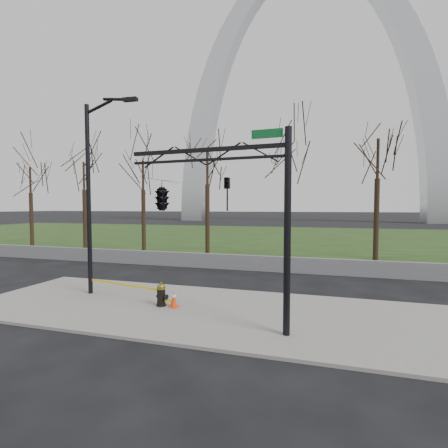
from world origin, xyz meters
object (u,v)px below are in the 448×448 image
(fire_hydrant, at_px, (161,295))
(traffic_cone, at_px, (174,299))
(street_light, at_px, (93,185))
(traffic_signal_mast, at_px, (183,195))

(fire_hydrant, bearing_deg, traffic_cone, 17.10)
(fire_hydrant, distance_m, street_light, 5.51)
(street_light, bearing_deg, traffic_signal_mast, -25.27)
(fire_hydrant, xyz_separation_m, traffic_cone, (0.50, -0.01, -0.11))
(fire_hydrant, xyz_separation_m, traffic_signal_mast, (1.48, -1.31, 3.64))
(street_light, bearing_deg, traffic_cone, -13.56)
(street_light, bearing_deg, fire_hydrant, -15.00)
(traffic_cone, height_order, street_light, street_light)
(traffic_signal_mast, bearing_deg, fire_hydrant, 141.02)
(fire_hydrant, distance_m, traffic_signal_mast, 4.14)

